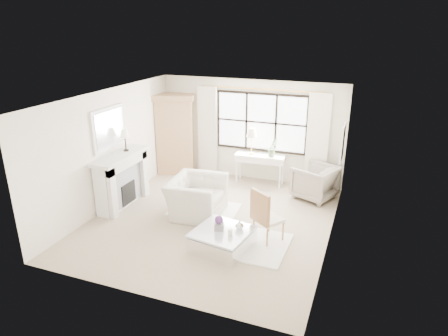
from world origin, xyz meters
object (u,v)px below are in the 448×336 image
Objects in this scene: coffee_table at (222,240)px; armoire at (175,133)px; club_armchair at (196,197)px; console_table at (260,169)px.

armoire is at bearing 137.90° from coffee_table.
club_armchair is 1.11× the size of coffee_table.
console_table is 2.40m from club_armchair.
armoire is 4.48m from coffee_table.
armoire reaches higher than coffee_table.
console_table is 1.03× the size of club_armchair.
coffee_table is (1.06, -1.17, -0.23)m from club_armchair.
club_armchair reaches higher than coffee_table.
armoire is 1.75× the size of club_armchair.
club_armchair is (-0.82, -2.26, 0.01)m from console_table.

